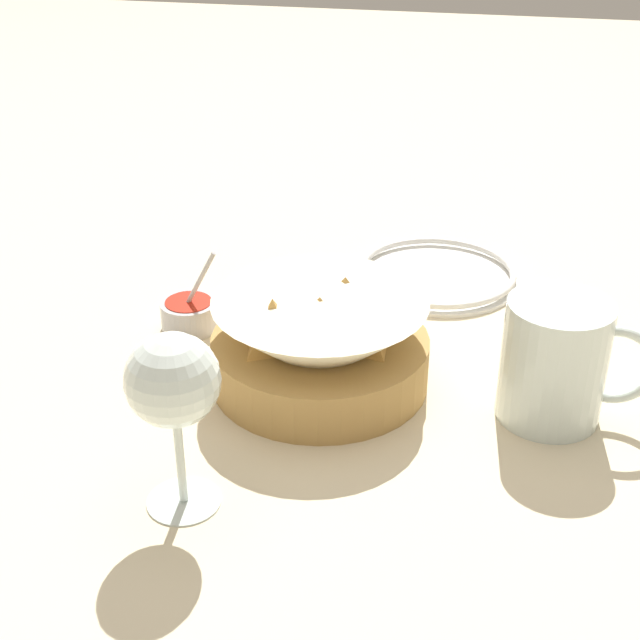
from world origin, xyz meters
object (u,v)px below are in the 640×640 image
Objects in this scene: beer_mug at (555,365)px; side_plate at (437,274)px; food_basket at (319,344)px; wine_glass at (173,386)px; sauce_cup at (189,313)px.

side_plate is (-0.13, 0.26, -0.05)m from beer_mug.
beer_mug is (0.22, -0.01, 0.01)m from food_basket.
food_basket is at bearing 70.96° from wine_glass.
food_basket is 2.23× the size of sauce_cup.
side_plate is at bearing 70.54° from wine_glass.
beer_mug is at bearing -63.52° from side_plate.
sauce_cup is 0.30m from wine_glass.
beer_mug is at bearing -2.83° from food_basket.
side_plate is (0.25, 0.18, -0.01)m from sauce_cup.
wine_glass is 0.49m from side_plate.
wine_glass is (-0.07, -0.20, 0.07)m from food_basket.
wine_glass is 0.35m from beer_mug.
food_basket is 0.27m from side_plate.
sauce_cup is at bearing 155.50° from food_basket.
sauce_cup is 0.61× the size of wine_glass.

